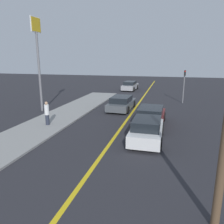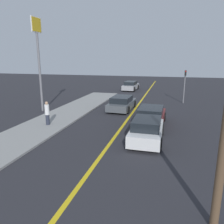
{
  "view_description": "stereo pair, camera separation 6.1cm",
  "coord_description": "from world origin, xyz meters",
  "px_view_note": "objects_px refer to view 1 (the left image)",
  "views": [
    {
      "loc": [
        3.09,
        0.45,
        4.75
      ],
      "look_at": [
        -0.12,
        12.62,
        1.64
      ],
      "focal_mm": 35.0,
      "sensor_mm": 36.0,
      "label": 1
    },
    {
      "loc": [
        3.14,
        0.47,
        4.75
      ],
      "look_at": [
        -0.12,
        12.62,
        1.64
      ],
      "focal_mm": 35.0,
      "sensor_mm": 36.0,
      "label": 2
    }
  ],
  "objects_px": {
    "car_near_right_lane": "(147,130)",
    "traffic_light": "(184,83)",
    "car_parked_left_lot": "(130,86)",
    "pedestrian_mid_group": "(47,113)",
    "car_far_distant": "(122,103)",
    "roadside_sign": "(37,48)",
    "car_ahead_center": "(150,116)"
  },
  "relations": [
    {
      "from": "car_near_right_lane",
      "to": "car_parked_left_lot",
      "type": "distance_m",
      "value": 21.1
    },
    {
      "from": "car_parked_left_lot",
      "to": "pedestrian_mid_group",
      "type": "distance_m",
      "value": 19.65
    },
    {
      "from": "car_far_distant",
      "to": "car_parked_left_lot",
      "type": "bearing_deg",
      "value": 98.99
    },
    {
      "from": "car_far_distant",
      "to": "pedestrian_mid_group",
      "type": "height_order",
      "value": "pedestrian_mid_group"
    },
    {
      "from": "car_ahead_center",
      "to": "car_parked_left_lot",
      "type": "height_order",
      "value": "car_ahead_center"
    },
    {
      "from": "car_ahead_center",
      "to": "car_parked_left_lot",
      "type": "distance_m",
      "value": 18.01
    },
    {
      "from": "car_far_distant",
      "to": "car_parked_left_lot",
      "type": "relative_size",
      "value": 0.99
    },
    {
      "from": "car_ahead_center",
      "to": "pedestrian_mid_group",
      "type": "bearing_deg",
      "value": -162.28
    },
    {
      "from": "traffic_light",
      "to": "roadside_sign",
      "type": "distance_m",
      "value": 15.0
    },
    {
      "from": "traffic_light",
      "to": "car_near_right_lane",
      "type": "bearing_deg",
      "value": -102.12
    },
    {
      "from": "car_near_right_lane",
      "to": "traffic_light",
      "type": "bearing_deg",
      "value": 77.89
    },
    {
      "from": "car_far_distant",
      "to": "car_ahead_center",
      "type": "bearing_deg",
      "value": -52.24
    },
    {
      "from": "car_far_distant",
      "to": "roadside_sign",
      "type": "xyz_separation_m",
      "value": [
        -7.03,
        -2.3,
        5.01
      ]
    },
    {
      "from": "car_near_right_lane",
      "to": "car_ahead_center",
      "type": "relative_size",
      "value": 0.89
    },
    {
      "from": "car_near_right_lane",
      "to": "traffic_light",
      "type": "xyz_separation_m",
      "value": [
        2.62,
        12.22,
        1.52
      ]
    },
    {
      "from": "car_parked_left_lot",
      "to": "pedestrian_mid_group",
      "type": "relative_size",
      "value": 2.67
    },
    {
      "from": "car_far_distant",
      "to": "pedestrian_mid_group",
      "type": "relative_size",
      "value": 2.66
    },
    {
      "from": "roadside_sign",
      "to": "traffic_light",
      "type": "bearing_deg",
      "value": 28.81
    },
    {
      "from": "pedestrian_mid_group",
      "to": "roadside_sign",
      "type": "height_order",
      "value": "roadside_sign"
    },
    {
      "from": "car_ahead_center",
      "to": "car_parked_left_lot",
      "type": "bearing_deg",
      "value": 106.26
    },
    {
      "from": "pedestrian_mid_group",
      "to": "traffic_light",
      "type": "xyz_separation_m",
      "value": [
        9.78,
        11.13,
        1.23
      ]
    },
    {
      "from": "car_parked_left_lot",
      "to": "car_far_distant",
      "type": "bearing_deg",
      "value": -80.38
    },
    {
      "from": "car_ahead_center",
      "to": "roadside_sign",
      "type": "distance_m",
      "value": 11.45
    },
    {
      "from": "car_ahead_center",
      "to": "traffic_light",
      "type": "relative_size",
      "value": 1.25
    },
    {
      "from": "traffic_light",
      "to": "roadside_sign",
      "type": "bearing_deg",
      "value": -151.19
    },
    {
      "from": "car_far_distant",
      "to": "car_parked_left_lot",
      "type": "height_order",
      "value": "car_parked_left_lot"
    },
    {
      "from": "traffic_light",
      "to": "roadside_sign",
      "type": "relative_size",
      "value": 0.43
    },
    {
      "from": "car_near_right_lane",
      "to": "car_far_distant",
      "type": "bearing_deg",
      "value": 112.73
    },
    {
      "from": "car_far_distant",
      "to": "traffic_light",
      "type": "bearing_deg",
      "value": 41.74
    },
    {
      "from": "car_ahead_center",
      "to": "car_far_distant",
      "type": "bearing_deg",
      "value": 126.87
    },
    {
      "from": "car_parked_left_lot",
      "to": "traffic_light",
      "type": "distance_m",
      "value": 11.2
    },
    {
      "from": "car_ahead_center",
      "to": "roadside_sign",
      "type": "relative_size",
      "value": 0.54
    }
  ]
}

